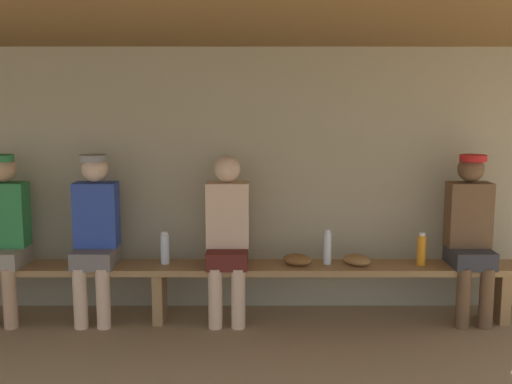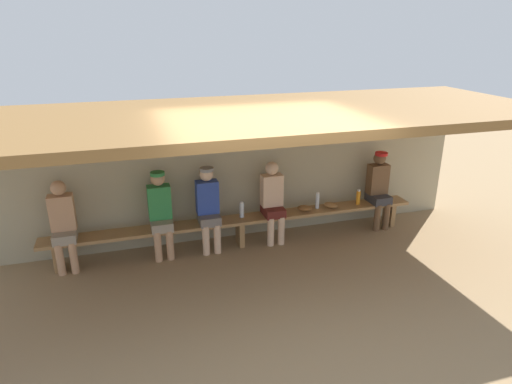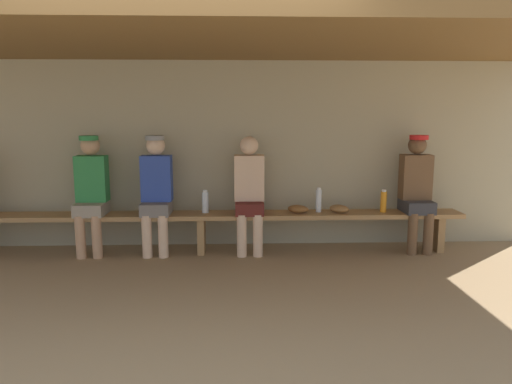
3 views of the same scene
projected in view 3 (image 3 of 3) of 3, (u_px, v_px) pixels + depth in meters
name	position (u px, v px, depth m)	size (l,w,h in m)	color
ground_plane	(188.00, 305.00, 4.08)	(24.00, 24.00, 0.00)	#937754
back_wall	(203.00, 154.00, 5.87)	(8.00, 0.20, 2.20)	tan
dugout_roof	(191.00, 39.00, 4.40)	(8.00, 2.80, 0.12)	brown
bench	(201.00, 220.00, 5.54)	(6.00, 0.36, 0.46)	#9E7547
player_in_white	(249.00, 190.00, 5.51)	(0.34, 0.42, 1.34)	#591E19
player_near_post	(156.00, 189.00, 5.47)	(0.34, 0.42, 1.34)	slate
player_in_blue	(417.00, 187.00, 5.58)	(0.34, 0.42, 1.34)	#333338
player_with_sunglasses	(91.00, 189.00, 5.44)	(0.34, 0.42, 1.34)	gray
water_bottle_clear	(383.00, 201.00, 5.59)	(0.07, 0.07, 0.26)	orange
water_bottle_green	(319.00, 200.00, 5.59)	(0.06, 0.06, 0.28)	silver
water_bottle_blue	(205.00, 202.00, 5.56)	(0.07, 0.07, 0.26)	silver
baseball_glove_worn	(339.00, 209.00, 5.57)	(0.24, 0.17, 0.09)	olive
baseball_glove_dark_brown	(298.00, 209.00, 5.56)	(0.24, 0.17, 0.09)	brown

